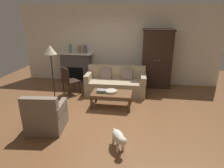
# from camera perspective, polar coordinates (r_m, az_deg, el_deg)

# --- Properties ---
(ground_plane) EXTENTS (9.60, 9.60, 0.00)m
(ground_plane) POSITION_cam_1_polar(r_m,az_deg,el_deg) (5.40, -1.85, -7.76)
(ground_plane) COLOR brown
(back_wall) EXTENTS (7.20, 0.10, 2.80)m
(back_wall) POSITION_cam_1_polar(r_m,az_deg,el_deg) (7.40, 1.75, 11.12)
(back_wall) COLOR silver
(back_wall) RESTS_ON ground
(fireplace) EXTENTS (1.26, 0.48, 1.12)m
(fireplace) POSITION_cam_1_polar(r_m,az_deg,el_deg) (7.67, -10.17, 4.78)
(fireplace) COLOR #4C4947
(fireplace) RESTS_ON ground
(armoire) EXTENTS (1.06, 0.57, 2.00)m
(armoire) POSITION_cam_1_polar(r_m,az_deg,el_deg) (7.10, 12.73, 7.08)
(armoire) COLOR black
(armoire) RESTS_ON ground
(couch) EXTENTS (1.95, 0.91, 0.86)m
(couch) POSITION_cam_1_polar(r_m,az_deg,el_deg) (6.50, 1.09, 0.13)
(couch) COLOR tan
(couch) RESTS_ON ground
(coffee_table) EXTENTS (1.10, 0.60, 0.42)m
(coffee_table) POSITION_cam_1_polar(r_m,az_deg,el_deg) (5.49, -0.11, -3.03)
(coffee_table) COLOR brown
(coffee_table) RESTS_ON ground
(fruit_bowl) EXTENTS (0.32, 0.32, 0.06)m
(fruit_bowl) POSITION_cam_1_polar(r_m,az_deg,el_deg) (5.48, -0.27, -2.12)
(fruit_bowl) COLOR beige
(fruit_bowl) RESTS_ON coffee_table
(book_stack) EXTENTS (0.25, 0.18, 0.08)m
(book_stack) POSITION_cam_1_polar(r_m,az_deg,el_deg) (5.49, -3.04, -2.02)
(book_stack) COLOR #427A4C
(book_stack) RESTS_ON coffee_table
(mantel_vase_jade) EXTENTS (0.11, 0.11, 0.31)m
(mantel_vase_jade) POSITION_cam_1_polar(r_m,az_deg,el_deg) (7.57, -11.84, 9.95)
(mantel_vase_jade) COLOR slate
(mantel_vase_jade) RESTS_ON fireplace
(mantel_vase_bronze) EXTENTS (0.11, 0.11, 0.27)m
(mantel_vase_bronze) POSITION_cam_1_polar(r_m,az_deg,el_deg) (7.46, -9.19, 9.81)
(mantel_vase_bronze) COLOR olive
(mantel_vase_bronze) RESTS_ON fireplace
(mantel_vase_slate) EXTENTS (0.14, 0.14, 0.28)m
(mantel_vase_slate) POSITION_cam_1_polar(r_m,az_deg,el_deg) (7.40, -7.70, 9.86)
(mantel_vase_slate) COLOR #565B66
(mantel_vase_slate) RESTS_ON fireplace
(armchair_near_left) EXTENTS (0.85, 0.84, 0.88)m
(armchair_near_left) POSITION_cam_1_polar(r_m,az_deg,el_deg) (4.70, -18.46, -8.87)
(armchair_near_left) COLOR #756656
(armchair_near_left) RESTS_ON ground
(side_chair_wooden) EXTENTS (0.62, 0.62, 0.90)m
(side_chair_wooden) POSITION_cam_1_polar(r_m,az_deg,el_deg) (6.44, -12.34, 1.32)
(side_chair_wooden) COLOR black
(side_chair_wooden) RESTS_ON ground
(floor_lamp) EXTENTS (0.36, 0.36, 1.65)m
(floor_lamp) POSITION_cam_1_polar(r_m,az_deg,el_deg) (5.94, -17.27, 8.49)
(floor_lamp) COLOR black
(floor_lamp) RESTS_ON ground
(dog) EXTENTS (0.37, 0.52, 0.39)m
(dog) POSITION_cam_1_polar(r_m,az_deg,el_deg) (3.90, 1.93, -15.18)
(dog) COLOR beige
(dog) RESTS_ON ground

